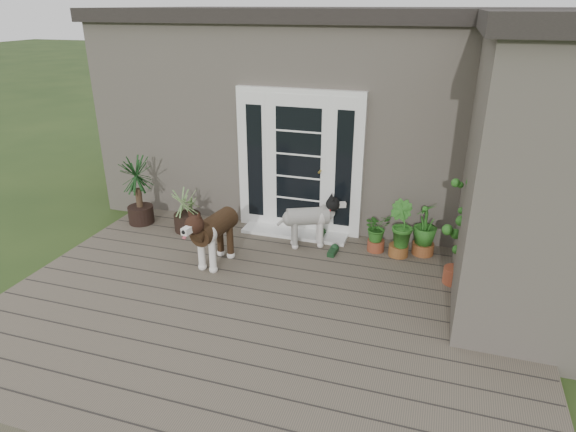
% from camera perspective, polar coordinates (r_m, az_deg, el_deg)
% --- Properties ---
extents(deck, '(6.20, 4.60, 0.12)m').
position_cam_1_polar(deck, '(5.90, -3.11, -10.79)').
color(deck, '#6B5B4C').
rests_on(deck, ground).
extents(house_main, '(7.40, 4.00, 3.10)m').
position_cam_1_polar(house_main, '(9.17, 6.23, 11.67)').
color(house_main, '#665E54').
rests_on(house_main, ground).
extents(roof_main, '(7.60, 4.20, 0.20)m').
position_cam_1_polar(roof_main, '(9.00, 6.72, 22.02)').
color(roof_main, '#2D2826').
rests_on(roof_main, house_main).
extents(house_wing, '(1.60, 2.40, 3.10)m').
position_cam_1_polar(house_wing, '(6.05, 27.43, 3.13)').
color(house_wing, '#665E54').
rests_on(house_wing, ground).
extents(door_unit, '(1.90, 0.14, 2.15)m').
position_cam_1_polar(door_unit, '(7.37, 1.27, 6.11)').
color(door_unit, white).
rests_on(door_unit, deck).
extents(door_step, '(1.60, 0.40, 0.05)m').
position_cam_1_polar(door_step, '(7.57, 0.77, -1.93)').
color(door_step, white).
rests_on(door_step, deck).
extents(brindle_dog, '(0.54, 1.01, 0.80)m').
position_cam_1_polar(brindle_dog, '(6.65, -8.33, -2.33)').
color(brindle_dog, '#3F2816').
rests_on(brindle_dog, deck).
extents(white_dog, '(0.88, 0.66, 0.67)m').
position_cam_1_polar(white_dog, '(7.10, 2.27, -0.95)').
color(white_dog, beige).
rests_on(white_dog, deck).
extents(spider_plant, '(0.86, 0.86, 0.72)m').
position_cam_1_polar(spider_plant, '(7.73, -11.54, 0.84)').
color(spider_plant, '#9BAC69').
rests_on(spider_plant, deck).
extents(yucca, '(0.89, 0.89, 1.09)m').
position_cam_1_polar(yucca, '(8.13, -16.81, 2.82)').
color(yucca, black).
rests_on(yucca, deck).
extents(herb_a, '(0.52, 0.52, 0.48)m').
position_cam_1_polar(herb_a, '(7.10, 10.10, -2.19)').
color(herb_a, '#245017').
rests_on(herb_a, deck).
extents(herb_b, '(0.55, 0.55, 0.58)m').
position_cam_1_polar(herb_b, '(7.00, 12.68, -2.32)').
color(herb_b, '#1D5618').
rests_on(herb_b, deck).
extents(herb_c, '(0.53, 0.53, 0.62)m').
position_cam_1_polar(herb_c, '(7.13, 15.38, -1.93)').
color(herb_c, '#1A4E16').
rests_on(herb_c, deck).
extents(sapling, '(0.53, 0.53, 1.46)m').
position_cam_1_polar(sapling, '(6.33, 19.22, -1.53)').
color(sapling, '#1D651E').
rests_on(sapling, deck).
extents(clog_left, '(0.17, 0.32, 0.09)m').
position_cam_1_polar(clog_left, '(7.46, 3.81, -2.18)').
color(clog_left, '#163918').
rests_on(clog_left, deck).
extents(clog_right, '(0.16, 0.31, 0.09)m').
position_cam_1_polar(clog_right, '(7.01, 5.18, -3.99)').
color(clog_right, black).
rests_on(clog_right, deck).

